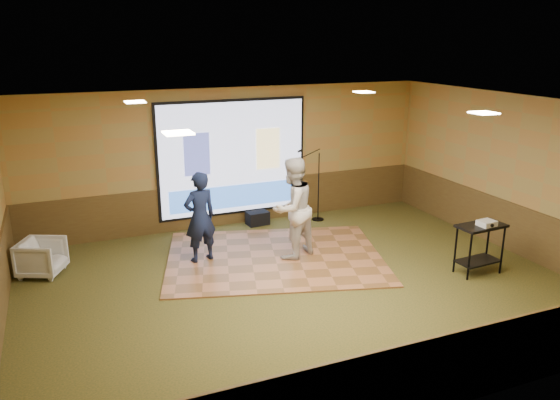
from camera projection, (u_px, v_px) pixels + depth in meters
name	position (u px, v px, depth m)	size (l,w,h in m)	color
ground	(298.00, 286.00, 9.15)	(9.00, 9.00, 0.00)	#2D3518
room_shell	(299.00, 164.00, 8.55)	(9.04, 7.04, 3.02)	#A18643
wainscot_back	(234.00, 203.00, 12.09)	(9.00, 0.04, 0.95)	#4E351A
wainscot_front	(430.00, 376.00, 5.94)	(9.00, 0.04, 0.95)	#4E351A
wainscot_right	(507.00, 225.00, 10.66)	(0.04, 7.00, 0.95)	#4E351A
projector_screen	(233.00, 159.00, 11.77)	(3.32, 0.06, 2.52)	black
downlight_nw	(135.00, 102.00, 9.08)	(0.32, 0.32, 0.02)	#FFEABF
downlight_ne	(364.00, 92.00, 10.70)	(0.32, 0.32, 0.02)	#FFEABF
downlight_sw	(178.00, 133.00, 6.16)	(0.32, 0.32, 0.02)	#FFEABF
downlight_se	(484.00, 113.00, 7.78)	(0.32, 0.32, 0.02)	#FFEABF
dance_floor	(275.00, 257.00, 10.30)	(4.00, 3.04, 0.03)	#A4643C
player_left	(200.00, 217.00, 9.90)	(0.62, 0.40, 1.69)	#121A39
player_right	(292.00, 208.00, 10.05)	(0.92, 0.72, 1.90)	beige
av_table	(480.00, 240.00, 9.49)	(0.85, 0.45, 0.90)	black
projector	(487.00, 223.00, 9.34)	(0.28, 0.24, 0.09)	silver
mic_stand	(316.00, 199.00, 12.30)	(0.66, 0.27, 1.68)	black
banquet_chair	(42.00, 257.00, 9.50)	(0.68, 0.70, 0.64)	gray
duffel_bag	(258.00, 218.00, 12.11)	(0.47, 0.31, 0.29)	black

